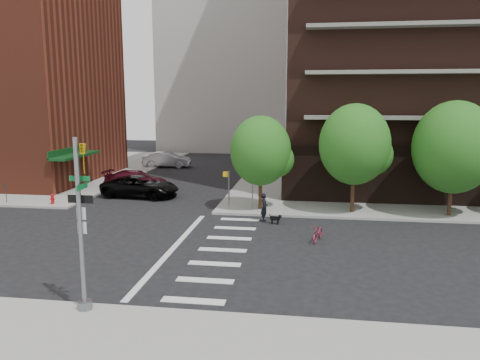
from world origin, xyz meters
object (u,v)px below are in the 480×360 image
at_px(traffic_signal, 82,239).
at_px(fire_hydrant, 52,198).
at_px(parked_car_silver, 167,160).
at_px(scooter, 318,233).
at_px(dog_walker, 264,207).
at_px(parked_car_black, 140,187).
at_px(parked_car_maroon, 136,180).

distance_m(traffic_signal, fire_hydrant, 18.42).
bearing_deg(fire_hydrant, parked_car_silver, 83.27).
xyz_separation_m(scooter, dog_walker, (-3.17, 3.61, 0.43)).
distance_m(parked_car_silver, dog_walker, 25.01).
xyz_separation_m(parked_car_black, parked_car_maroon, (-1.53, 3.17, -0.04)).
relative_size(parked_car_maroon, dog_walker, 3.02).
distance_m(parked_car_black, parked_car_maroon, 3.52).
bearing_deg(parked_car_silver, dog_walker, -153.87).
relative_size(parked_car_black, scooter, 3.43).
bearing_deg(parked_car_maroon, scooter, -130.61).
bearing_deg(parked_car_black, scooter, -120.35).
relative_size(fire_hydrant, dog_walker, 0.42).
bearing_deg(dog_walker, scooter, -142.10).
height_order(parked_car_maroon, scooter, parked_car_maroon).
height_order(traffic_signal, dog_walker, traffic_signal).
bearing_deg(traffic_signal, parked_car_silver, 102.53).
relative_size(parked_car_silver, scooter, 3.04).
relative_size(parked_car_maroon, scooter, 3.11).
bearing_deg(parked_car_black, dog_walker, -115.01).
bearing_deg(parked_car_silver, parked_car_black, -174.68).
relative_size(parked_car_black, dog_walker, 3.32).
xyz_separation_m(traffic_signal, scooter, (8.17, 9.66, -2.25)).
relative_size(traffic_signal, parked_car_maroon, 1.13).
distance_m(parked_car_black, parked_car_silver, 15.88).
xyz_separation_m(fire_hydrant, scooter, (18.20, -5.64, -0.10)).
bearing_deg(parked_car_maroon, parked_car_black, -154.18).
bearing_deg(parked_car_maroon, parked_car_silver, 5.41).
height_order(parked_car_black, scooter, parked_car_black).
bearing_deg(traffic_signal, dog_walker, 69.37).
xyz_separation_m(parked_car_maroon, parked_car_silver, (-1.17, 12.48, 0.08)).
xyz_separation_m(fire_hydrant, parked_car_silver, (2.30, 19.50, 0.30)).
bearing_deg(parked_car_black, parked_car_silver, 15.14).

